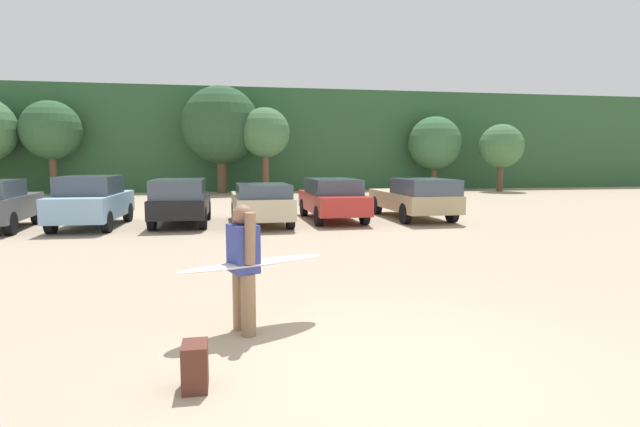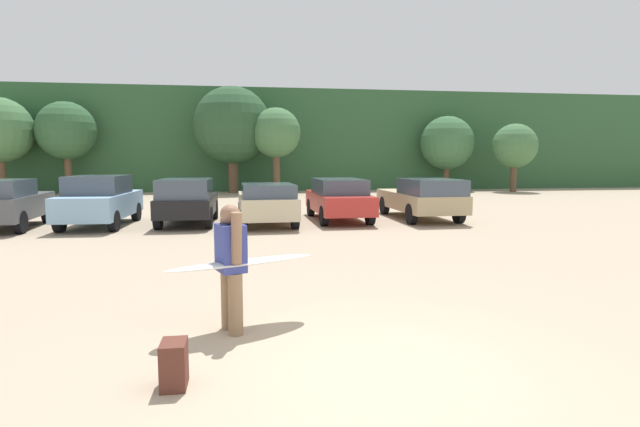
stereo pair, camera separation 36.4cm
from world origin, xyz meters
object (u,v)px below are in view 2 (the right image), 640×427
Objects in this scene: person_adult at (231,261)px; surfboard_white at (242,263)px; parked_car_red at (339,198)px; parked_car_champagne at (267,202)px; parked_car_black at (187,200)px; parked_car_tan at (422,198)px; parked_car_sky_blue at (100,200)px; parked_car_dark_gray at (2,203)px; backpack_dropped at (174,364)px.

person_adult is 0.19m from surfboard_white.
parked_car_red is 11.68m from person_adult.
parked_car_champagne is 2.69× the size of person_adult.
parked_car_tan is (8.21, 0.21, -0.03)m from parked_car_black.
parked_car_sky_blue is 2.00× the size of surfboard_white.
parked_car_red is 0.93× the size of parked_car_tan.
surfboard_white is at bearing 148.63° from parked_car_tan.
surfboard_white is at bearing -169.47° from parked_car_black.
parked_car_tan is at bearing -87.63° from parked_car_black.
parked_car_dark_gray is at bearing 87.85° from parked_car_champagne.
person_adult is at bearing 148.36° from parked_car_tan.
person_adult is at bearing -149.46° from parked_car_dark_gray.
parked_car_sky_blue is 5.37m from parked_car_champagne.
parked_car_sky_blue is at bearing 107.55° from backpack_dropped.
backpack_dropped is (-0.66, -1.62, -0.64)m from surfboard_white.
person_adult is (-0.95, -10.39, 0.18)m from parked_car_champagne.
parked_car_champagne is (8.16, -0.09, -0.09)m from parked_car_dark_gray.
person_adult is at bearing 70.84° from backpack_dropped.
parked_car_tan is at bearing -94.64° from parked_car_red.
parked_car_sky_blue is at bearing -90.53° from surfboard_white.
parked_car_dark_gray is 0.92× the size of parked_car_champagne.
parked_car_sky_blue is 10.97m from parked_car_tan.
parked_car_sky_blue is 0.88× the size of parked_car_tan.
person_adult is (4.41, -10.79, 0.07)m from parked_car_sky_blue.
parked_car_red is at bearing -85.18° from parked_car_sky_blue.
surfboard_white is (-3.39, -11.02, 0.06)m from parked_car_red.
parked_car_dark_gray reaches higher than parked_car_red.
backpack_dropped is (-0.52, -1.50, -0.69)m from person_adult.
parked_car_red is 3.04m from parked_car_tan.
backpack_dropped is (1.13, -12.23, -0.60)m from parked_car_black.
parked_car_black is at bearing -101.58° from person_adult.
parked_car_sky_blue reaches higher than parked_car_red.
parked_car_champagne is 10.31m from surfboard_white.
parked_car_champagne is 1.00× the size of parked_car_red.
surfboard_white is at bearing 174.02° from parked_car_champagne.
person_adult is at bearing 16.73° from surfboard_white.
parked_car_sky_blue is at bearing -87.85° from parked_car_dark_gray.
parked_car_black is 0.90× the size of parked_car_champagne.
parked_car_black reaches higher than parked_car_tan.
surfboard_white is (0.14, 0.12, -0.05)m from person_adult.
parked_car_black reaches higher than backpack_dropped.
parked_car_dark_gray is 10.76m from parked_car_red.
parked_car_tan is at bearing -85.96° from parked_car_champagne.
backpack_dropped is at bearing 44.16° from surfboard_white.
parked_car_dark_gray reaches higher than parked_car_black.
parked_car_tan is at bearing -144.30° from surfboard_white.
parked_car_tan is at bearing -141.29° from person_adult.
backpack_dropped is at bearing 161.43° from parked_car_red.
parked_car_sky_blue is 1.06× the size of parked_car_black.
parked_car_black is 10.86m from person_adult.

